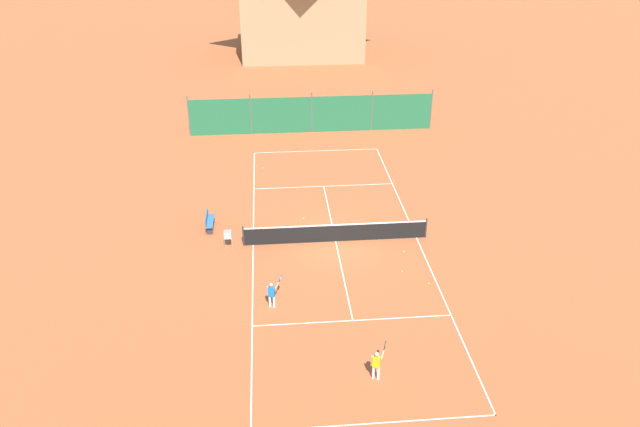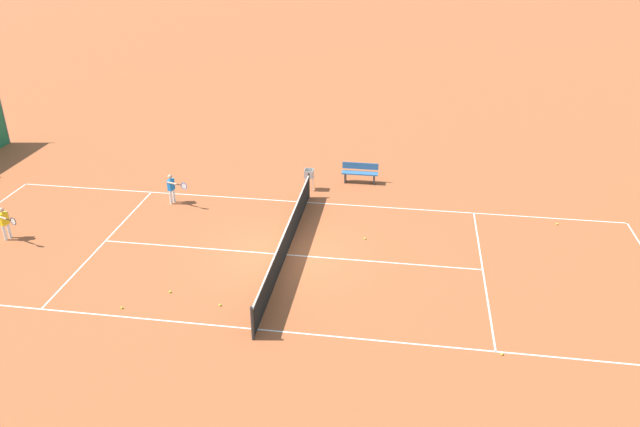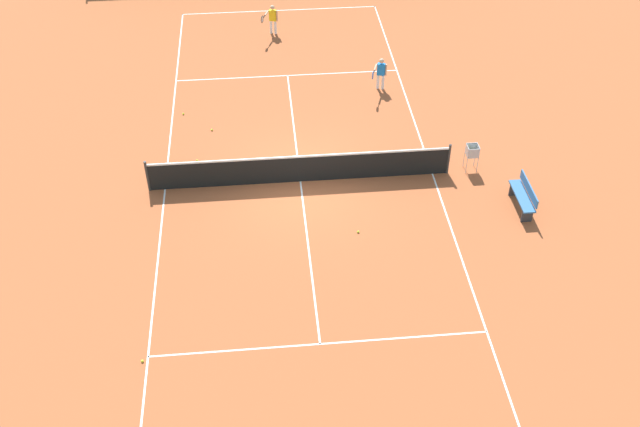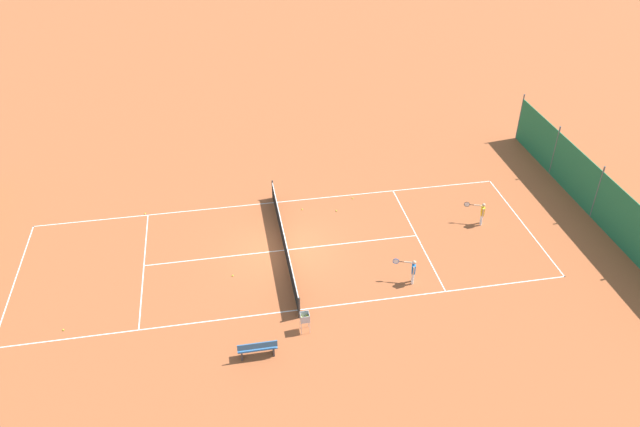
% 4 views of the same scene
% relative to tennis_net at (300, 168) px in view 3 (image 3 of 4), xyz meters
% --- Properties ---
extents(ground_plane, '(600.00, 600.00, 0.00)m').
position_rel_tennis_net_xyz_m(ground_plane, '(0.00, 0.00, -0.50)').
color(ground_plane, '#A8542D').
extents(court_line_markings, '(8.25, 23.85, 0.01)m').
position_rel_tennis_net_xyz_m(court_line_markings, '(0.00, 0.00, -0.50)').
color(court_line_markings, white).
rests_on(court_line_markings, ground).
extents(tennis_net, '(9.18, 0.08, 1.06)m').
position_rel_tennis_net_xyz_m(tennis_net, '(0.00, 0.00, 0.00)').
color(tennis_net, '#2D2D2D').
rests_on(tennis_net, ground).
extents(player_near_baseline, '(0.66, 0.94, 1.20)m').
position_rel_tennis_net_xyz_m(player_near_baseline, '(-3.25, -5.12, 0.20)').
color(player_near_baseline, white).
rests_on(player_near_baseline, ground).
extents(player_far_baseline, '(0.69, 0.93, 1.21)m').
position_rel_tennis_net_xyz_m(player_far_baseline, '(0.39, -9.77, 0.21)').
color(player_far_baseline, white).
rests_on(player_far_baseline, ground).
extents(tennis_ball_by_net_right, '(0.07, 0.07, 0.07)m').
position_rel_tennis_net_xyz_m(tennis_ball_by_net_right, '(4.22, 6.54, -0.47)').
color(tennis_ball_by_net_right, '#CCE033').
rests_on(tennis_ball_by_net_right, ground).
extents(tennis_ball_near_corner, '(0.07, 0.07, 0.07)m').
position_rel_tennis_net_xyz_m(tennis_ball_near_corner, '(2.74, -3.02, -0.47)').
color(tennis_ball_near_corner, '#CCE033').
rests_on(tennis_ball_near_corner, ground).
extents(tennis_ball_by_net_left, '(0.07, 0.07, 0.07)m').
position_rel_tennis_net_xyz_m(tennis_ball_by_net_left, '(3.18, -1.33, -0.47)').
color(tennis_ball_by_net_left, '#CCE033').
rests_on(tennis_ball_by_net_left, ground).
extents(tennis_ball_alley_right, '(0.07, 0.07, 0.07)m').
position_rel_tennis_net_xyz_m(tennis_ball_alley_right, '(3.73, -4.10, -0.47)').
color(tennis_ball_alley_right, '#CCE033').
rests_on(tennis_ball_alley_right, ground).
extents(tennis_ball_far_corner, '(0.07, 0.07, 0.07)m').
position_rel_tennis_net_xyz_m(tennis_ball_far_corner, '(-1.45, 2.50, -0.47)').
color(tennis_ball_far_corner, '#CCE033').
rests_on(tennis_ball_far_corner, ground).
extents(ball_hopper, '(0.36, 0.36, 0.89)m').
position_rel_tennis_net_xyz_m(ball_hopper, '(-5.29, -0.11, 0.15)').
color(ball_hopper, '#B7B7BC').
rests_on(ball_hopper, ground).
extents(courtside_bench, '(0.36, 1.50, 0.84)m').
position_rel_tennis_net_xyz_m(courtside_bench, '(-6.34, 1.87, -0.05)').
color(courtside_bench, '#336699').
rests_on(courtside_bench, ground).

